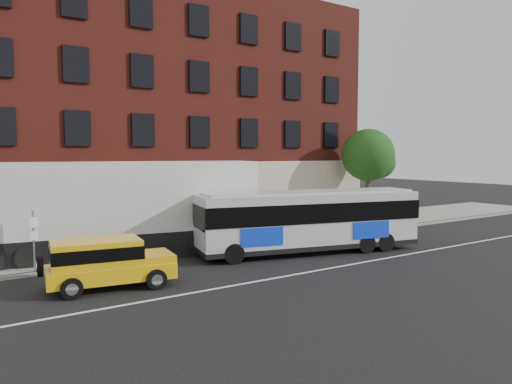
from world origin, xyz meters
TOP-DOWN VIEW (x-y plane):
  - ground at (0.00, 0.00)m, footprint 120.00×120.00m
  - sidewalk at (0.00, 9.00)m, footprint 60.00×6.00m
  - kerb at (0.00, 6.00)m, footprint 60.00×0.25m
  - lane_line at (0.00, 0.50)m, footprint 60.00×0.12m
  - building at (-0.01, 16.92)m, footprint 30.00×12.10m
  - sign_pole at (-8.50, 6.15)m, footprint 0.30×0.20m
  - street_tree at (13.54, 9.48)m, footprint 3.60×3.60m
  - city_bus at (3.01, 3.38)m, footprint 10.91×4.77m
  - yellow_suv at (-6.86, 2.71)m, footprint 4.63×2.51m
  - shipping_container at (-4.85, 7.57)m, footprint 13.15×4.82m

SIDE VIEW (x-z plane):
  - ground at x=0.00m, z-range 0.00..0.00m
  - lane_line at x=0.00m, z-range 0.00..0.01m
  - sidewalk at x=0.00m, z-range 0.00..0.15m
  - kerb at x=0.00m, z-range 0.00..0.15m
  - yellow_suv at x=-6.86m, z-range 0.13..1.85m
  - sign_pole at x=-8.50m, z-range 0.20..2.70m
  - city_bus at x=3.01m, z-range 0.15..3.08m
  - shipping_container at x=-4.85m, z-range -0.02..4.27m
  - street_tree at x=13.54m, z-range 1.31..7.51m
  - building at x=-0.01m, z-range 0.08..15.08m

